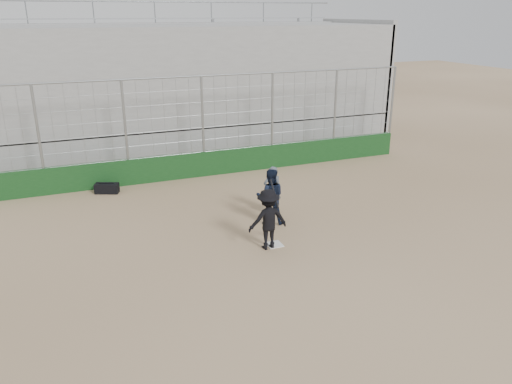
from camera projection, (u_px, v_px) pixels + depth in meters
name	position (u px, v px, depth m)	size (l,w,h in m)	color
ground	(274.00, 245.00, 14.32)	(90.00, 90.00, 0.00)	#856748
home_plate	(274.00, 245.00, 14.31)	(0.44, 0.44, 0.02)	white
backstop	(204.00, 153.00, 20.09)	(18.10, 0.25, 4.04)	#123915
bleachers	(173.00, 87.00, 23.74)	(20.25, 6.70, 6.98)	gray
batter_at_plate	(268.00, 219.00, 13.87)	(1.13, 0.76, 1.90)	black
catcher_crouched	(270.00, 206.00, 15.54)	(1.06, 0.94, 1.21)	black
umpire	(272.00, 193.00, 16.30)	(0.60, 0.39, 1.47)	#4C5560
equipment_bag	(107.00, 188.00, 18.38)	(0.92, 0.67, 0.40)	black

